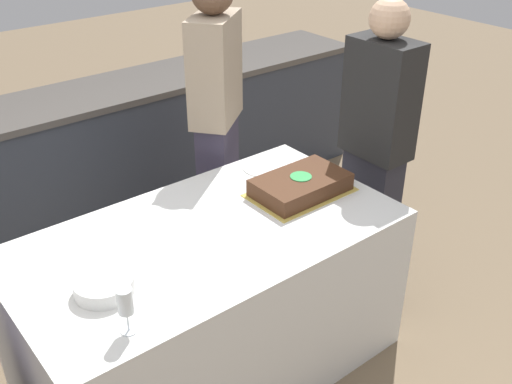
% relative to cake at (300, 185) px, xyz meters
% --- Properties ---
extents(ground_plane, '(14.00, 14.00, 0.00)m').
position_rel_cake_xyz_m(ground_plane, '(-0.54, -0.00, -0.82)').
color(ground_plane, '#7A664C').
extents(back_counter, '(4.40, 0.58, 0.92)m').
position_rel_cake_xyz_m(back_counter, '(-0.54, 1.53, -0.36)').
color(back_counter, '#333842').
rests_on(back_counter, ground_plane).
extents(dining_table, '(1.68, 0.91, 0.78)m').
position_rel_cake_xyz_m(dining_table, '(-0.54, -0.00, -0.43)').
color(dining_table, silver).
rests_on(dining_table, ground_plane).
extents(cake, '(0.48, 0.31, 0.09)m').
position_rel_cake_xyz_m(cake, '(0.00, 0.00, 0.00)').
color(cake, gold).
rests_on(cake, dining_table).
extents(plate_stack, '(0.22, 0.22, 0.06)m').
position_rel_cake_xyz_m(plate_stack, '(-1.06, -0.10, -0.01)').
color(plate_stack, white).
rests_on(plate_stack, dining_table).
extents(wine_glass, '(0.06, 0.06, 0.17)m').
position_rel_cake_xyz_m(wine_glass, '(-1.09, -0.34, 0.08)').
color(wine_glass, white).
rests_on(wine_glass, dining_table).
extents(side_plate_near_cake, '(0.22, 0.22, 0.00)m').
position_rel_cake_xyz_m(side_plate_near_cake, '(0.03, 0.31, -0.04)').
color(side_plate_near_cake, white).
rests_on(side_plate_near_cake, dining_table).
extents(person_cutting_cake, '(0.41, 0.39, 1.70)m').
position_rel_cake_xyz_m(person_cutting_cake, '(0.00, 0.68, 0.07)').
color(person_cutting_cake, '#383347').
rests_on(person_cutting_cake, ground_plane).
extents(person_seated_right, '(0.20, 0.35, 1.62)m').
position_rel_cake_xyz_m(person_seated_right, '(0.52, -0.00, 0.02)').
color(person_seated_right, '#282833').
rests_on(person_seated_right, ground_plane).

